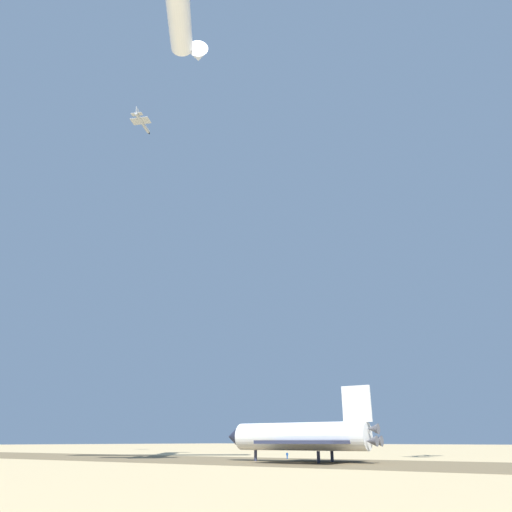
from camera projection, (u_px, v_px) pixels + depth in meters
name	position (u px, v px, depth m)	size (l,w,h in m)	color
ground_plane	(298.00, 463.00, 102.08)	(1200.00, 1200.00, 0.00)	#D1B57F
runway_strip	(301.00, 462.00, 104.95)	(440.00, 44.00, 0.02)	olive
space_shuttle	(298.00, 437.00, 107.17)	(38.80, 26.16, 15.80)	white
chase_jet_left_wing	(142.00, 123.00, 201.97)	(10.04, 14.66, 4.00)	#999EA3
ground_crew_near_nose	(287.00, 455.00, 123.71)	(0.36, 0.62, 1.73)	#194799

